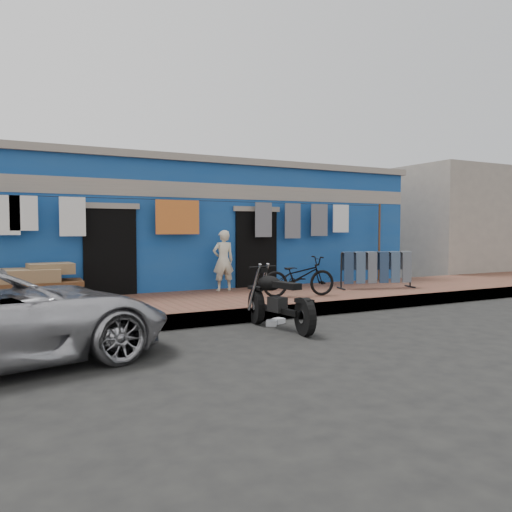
{
  "coord_description": "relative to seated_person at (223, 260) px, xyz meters",
  "views": [
    {
      "loc": [
        -4.35,
        -6.32,
        1.64
      ],
      "look_at": [
        0.0,
        2.0,
        1.15
      ],
      "focal_mm": 35.0,
      "sensor_mm": 36.0,
      "label": 1
    }
  ],
  "objects": [
    {
      "name": "litter_c",
      "position": [
        -0.44,
        -3.03,
        -0.9
      ],
      "size": [
        0.27,
        0.28,
        0.09
      ],
      "primitive_type": "cube",
      "rotation": [
        0.0,
        0.0,
        0.99
      ],
      "color": "silver",
      "rests_on": "ground"
    },
    {
      "name": "charpoy",
      "position": [
        -4.15,
        -0.27,
        -0.33
      ],
      "size": [
        2.28,
        1.29,
        0.73
      ],
      "primitive_type": null,
      "rotation": [
        0.0,
        0.0,
        -0.06
      ],
      "color": "brown",
      "rests_on": "sidewalk"
    },
    {
      "name": "litter_a",
      "position": [
        -0.23,
        -2.9,
        -0.9
      ],
      "size": [
        0.24,
        0.21,
        0.09
      ],
      "primitive_type": "cube",
      "rotation": [
        0.0,
        0.0,
        0.31
      ],
      "color": "silver",
      "rests_on": "ground"
    },
    {
      "name": "seated_person",
      "position": [
        0.0,
        0.0,
        0.0
      ],
      "size": [
        0.52,
        0.36,
        1.39
      ],
      "primitive_type": "imported",
      "rotation": [
        0.0,
        0.0,
        3.09
      ],
      "color": "beige",
      "rests_on": "sidewalk"
    },
    {
      "name": "curb",
      "position": [
        -0.25,
        -2.55,
        -0.82
      ],
      "size": [
        28.0,
        0.1,
        0.25
      ],
      "primitive_type": "cube",
      "color": "gray",
      "rests_on": "ground"
    },
    {
      "name": "bicycle",
      "position": [
        1.0,
        -1.64,
        -0.18
      ],
      "size": [
        1.66,
        0.8,
        1.03
      ],
      "primitive_type": "imported",
      "rotation": [
        0.0,
        0.0,
        1.41
      ],
      "color": "black",
      "rests_on": "sidewalk"
    },
    {
      "name": "clothesline",
      "position": [
        -0.49,
        0.15,
        0.87
      ],
      "size": [
        10.06,
        0.06,
        2.1
      ],
      "color": "brown",
      "rests_on": "sidewalk"
    },
    {
      "name": "neighbor_right",
      "position": [
        10.75,
        2.9,
        0.96
      ],
      "size": [
        6.0,
        5.0,
        3.8
      ],
      "primitive_type": "cube",
      "color": "#9E9384",
      "rests_on": "ground"
    },
    {
      "name": "jeans_rack",
      "position": [
        3.44,
        -1.25,
        -0.24
      ],
      "size": [
        2.07,
        1.31,
        0.9
      ],
      "primitive_type": null,
      "rotation": [
        0.0,
        0.0,
        -0.26
      ],
      "color": "black",
      "rests_on": "sidewalk"
    },
    {
      "name": "ground",
      "position": [
        -0.25,
        -4.1,
        -0.94
      ],
      "size": [
        80.0,
        80.0,
        0.0
      ],
      "primitive_type": "plane",
      "color": "black",
      "rests_on": "ground"
    },
    {
      "name": "litter_b",
      "position": [
        0.49,
        -2.9,
        -0.9
      ],
      "size": [
        0.2,
        0.21,
        0.08
      ],
      "primitive_type": "cube",
      "rotation": [
        0.0,
        0.0,
        1.03
      ],
      "color": "silver",
      "rests_on": "ground"
    },
    {
      "name": "motorcycle",
      "position": [
        -0.48,
        -3.36,
        -0.43
      ],
      "size": [
        1.06,
        1.76,
        1.02
      ],
      "primitive_type": null,
      "rotation": [
        0.0,
        0.0,
        0.16
      ],
      "color": "black",
      "rests_on": "ground"
    },
    {
      "name": "building",
      "position": [
        -0.26,
        2.88,
        0.74
      ],
      "size": [
        12.2,
        5.2,
        3.36
      ],
      "color": "#134393",
      "rests_on": "ground"
    },
    {
      "name": "sidewalk",
      "position": [
        -0.25,
        -1.1,
        -0.82
      ],
      "size": [
        28.0,
        3.0,
        0.25
      ],
      "primitive_type": "cube",
      "color": "brown",
      "rests_on": "ground"
    }
  ]
}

